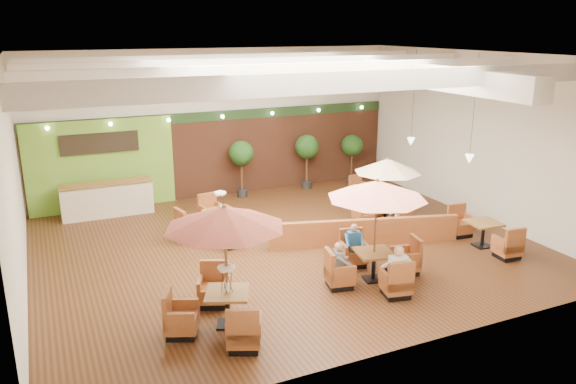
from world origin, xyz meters
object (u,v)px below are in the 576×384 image
topiary_1 (307,149)px  diner_4 (401,211)px  table_3 (213,222)px  diner_0 (397,266)px  booth_divider (364,232)px  topiary_0 (241,155)px  service_counter (107,199)px  table_4 (483,235)px  table_0 (222,241)px  diner_3 (401,212)px  diner_1 (354,240)px  table_2 (386,177)px  table_1 (376,212)px  topiary_2 (352,147)px  diner_2 (340,260)px  table_5 (372,196)px

topiary_1 → diner_4: (0.35, -5.89, -0.86)m
table_3 → diner_0: (2.80, -5.71, 0.32)m
booth_divider → topiary_0: size_ratio=2.65×
service_counter → table_4: size_ratio=1.15×
topiary_0 → diner_0: topiary_0 is taller
table_0 → diner_0: bearing=18.3°
table_4 → diner_3: 2.48m
diner_1 → table_2: bearing=-119.6°
table_1 → table_3: size_ratio=0.98×
table_1 → diner_0: size_ratio=3.18×
table_4 → diner_0: diner_0 is taller
table_1 → topiary_0: 8.35m
diner_4 → table_0: bearing=-164.8°
table_3 → table_4: size_ratio=1.07×
booth_divider → table_0: (-5.27, -2.81, 1.57)m
topiary_2 → diner_3: bearing=-106.2°
booth_divider → diner_2: 3.03m
topiary_1 → table_2: bearing=-86.6°
diner_2 → table_0: bearing=-62.3°
diner_3 → table_5: bearing=79.6°
table_0 → table_5: 9.85m
booth_divider → table_2: size_ratio=2.48×
booth_divider → diner_1: diner_1 is taller
table_3 → diner_4: 5.83m
diner_4 → table_4: bearing=-57.5°
diner_2 → table_4: bearing=113.4°
table_0 → table_4: bearing=31.7°
service_counter → table_3: 4.34m
table_0 → topiary_1: bearing=77.8°
diner_0 → topiary_0: bearing=103.3°
table_2 → service_counter: bearing=146.1°
topiary_0 → diner_1: topiary_0 is taller
diner_4 → booth_divider: bearing=-179.5°
topiary_1 → diner_2: (-3.19, -8.33, -0.89)m
table_4 → diner_1: (-4.19, 0.37, 0.36)m
table_1 → table_2: size_ratio=1.18×
topiary_1 → diner_1: topiary_1 is taller
topiary_0 → topiary_2: size_ratio=1.07×
table_4 → table_5: table_4 is taller
table_5 → topiary_1: topiary_1 is taller
table_5 → table_0: bearing=-150.5°
diner_3 → diner_4: (0.00, -0.00, 0.02)m
table_0 → table_5: size_ratio=1.20×
topiary_1 → diner_3: size_ratio=2.92×
table_3 → topiary_2: size_ratio=1.39×
service_counter → table_4: 12.25m
table_3 → table_4: bearing=-41.9°
service_counter → table_0: (1.31, -8.76, 1.38)m
table_1 → table_2: table_1 is taller
diner_2 → topiary_1: bearing=175.6°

